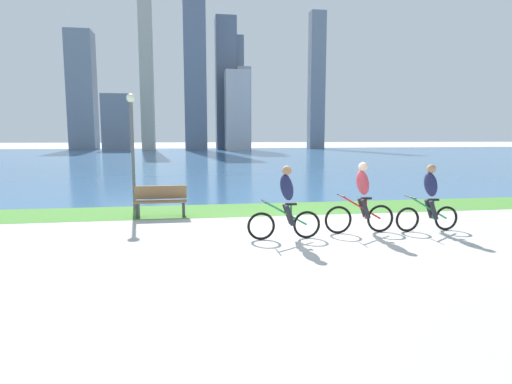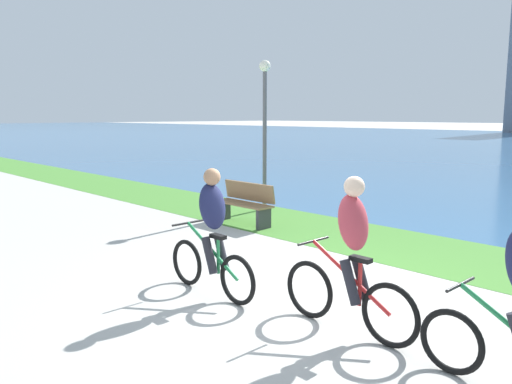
{
  "view_description": "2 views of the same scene",
  "coord_description": "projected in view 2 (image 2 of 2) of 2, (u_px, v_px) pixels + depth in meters",
  "views": [
    {
      "loc": [
        -3.01,
        -10.44,
        2.33
      ],
      "look_at": [
        -1.25,
        0.7,
        0.87
      ],
      "focal_mm": 30.29,
      "sensor_mm": 36.0,
      "label": 1
    },
    {
      "loc": [
        4.21,
        -5.06,
        2.34
      ],
      "look_at": [
        -1.23,
        0.12,
        1.21
      ],
      "focal_mm": 35.71,
      "sensor_mm": 36.0,
      "label": 2
    }
  ],
  "objects": [
    {
      "name": "bench_near_path",
      "position": [
        245.0,
        203.0,
        11.0
      ],
      "size": [
        1.5,
        0.47,
        0.9
      ],
      "color": "olive",
      "rests_on": "ground"
    },
    {
      "name": "ground_plane",
      "position": [
        313.0,
        292.0,
        6.82
      ],
      "size": [
        300.0,
        300.0,
        0.0
      ],
      "primitive_type": "plane",
      "color": "#B2AFA8"
    },
    {
      "name": "grass_strip_bayside",
      "position": [
        424.0,
        251.0,
        8.87
      ],
      "size": [
        120.0,
        2.44,
        0.01
      ],
      "primitive_type": "cube",
      "color": "#478433",
      "rests_on": "ground"
    },
    {
      "name": "cyclist_trailing",
      "position": [
        351.0,
        257.0,
        5.43
      ],
      "size": [
        1.75,
        0.52,
        1.72
      ],
      "color": "black",
      "rests_on": "ground"
    },
    {
      "name": "cyclist_lead",
      "position": [
        212.0,
        233.0,
        6.58
      ],
      "size": [
        1.7,
        0.52,
        1.68
      ],
      "color": "black",
      "rests_on": "ground"
    },
    {
      "name": "lamppost_tall",
      "position": [
        265.0,
        112.0,
        12.4
      ],
      "size": [
        0.28,
        0.28,
        3.65
      ],
      "color": "#595960",
      "rests_on": "ground"
    }
  ]
}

